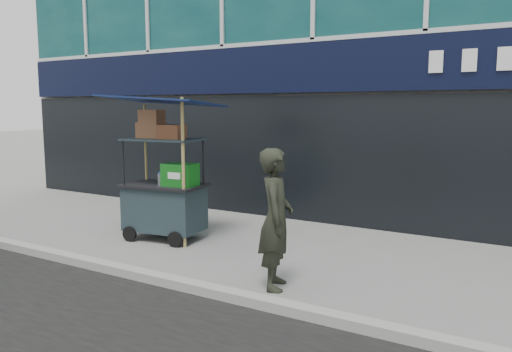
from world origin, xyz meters
The scene contains 4 objects.
ground centered at (0.00, 0.00, 0.00)m, with size 80.00×80.00×0.00m, color gray.
curb centered at (0.00, -0.20, 0.06)m, with size 80.00×0.18×0.12m, color #96968E.
vendor_cart centered at (-1.54, 1.49, 0.83)m, with size 1.90×1.45×2.38m.
vendor_man centered at (1.12, 0.43, 0.85)m, with size 0.62×0.41×1.70m, color black.
Camera 1 is at (3.89, -4.70, 2.16)m, focal length 35.00 mm.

